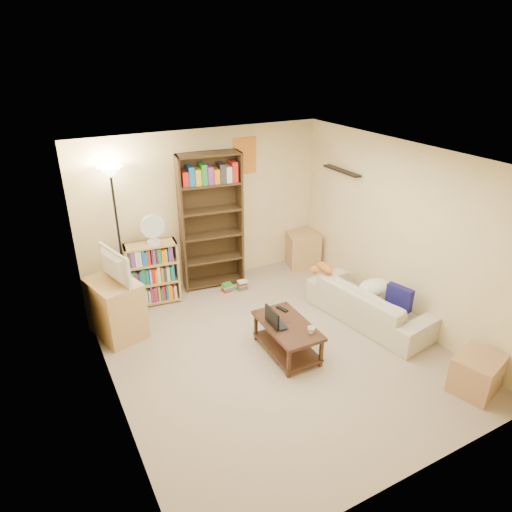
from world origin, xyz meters
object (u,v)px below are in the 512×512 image
at_px(mug, 311,330).
at_px(short_bookshelf, 153,273).
at_px(end_cabinet, 477,373).
at_px(coffee_table, 287,334).
at_px(desk_fan, 153,229).
at_px(floor_lamp, 114,197).
at_px(tabby_cat, 323,268).
at_px(side_table, 303,249).
at_px(laptop, 282,322).
at_px(sofa, 369,303).
at_px(tv_stand, 116,308).
at_px(tall_bookshelf, 211,219).
at_px(television, 110,267).

xyz_separation_m(mug, short_bookshelf, (-1.26, 2.35, 0.01)).
height_order(mug, end_cabinet, mug).
relative_size(coffee_table, end_cabinet, 1.84).
distance_m(desk_fan, floor_lamp, 0.69).
relative_size(tabby_cat, side_table, 0.72).
distance_m(laptop, side_table, 2.64).
height_order(desk_fan, end_cabinet, desk_fan).
xyz_separation_m(coffee_table, side_table, (1.61, 2.09, 0.02)).
bearing_deg(side_table, floor_lamp, 178.53).
distance_m(mug, end_cabinet, 1.92).
height_order(floor_lamp, end_cabinet, floor_lamp).
relative_size(sofa, laptop, 5.74).
distance_m(mug, tv_stand, 2.63).
relative_size(sofa, end_cabinet, 3.67).
bearing_deg(tv_stand, coffee_table, -53.87).
bearing_deg(tall_bookshelf, tabby_cat, -41.87).
bearing_deg(coffee_table, sofa, 5.32).
bearing_deg(end_cabinet, tabby_cat, 100.71).
relative_size(tv_stand, television, 1.08).
relative_size(tall_bookshelf, desk_fan, 4.79).
xyz_separation_m(television, side_table, (3.42, 0.64, -0.72)).
bearing_deg(tabby_cat, tv_stand, 166.90).
distance_m(coffee_table, floor_lamp, 3.01).
relative_size(mug, television, 0.15).
height_order(sofa, coffee_table, sofa).
height_order(short_bookshelf, end_cabinet, short_bookshelf).
distance_m(tabby_cat, tv_stand, 2.98).
relative_size(coffee_table, desk_fan, 2.16).
bearing_deg(side_table, desk_fan, -178.04).
xyz_separation_m(coffee_table, tall_bookshelf, (-0.09, 2.17, 0.87)).
bearing_deg(television, desk_fan, -68.83).
bearing_deg(end_cabinet, mug, 137.01).
xyz_separation_m(tabby_cat, floor_lamp, (-2.61, 1.39, 1.09)).
bearing_deg(mug, floor_lamp, 123.84).
height_order(coffee_table, mug, mug).
bearing_deg(short_bookshelf, tv_stand, -132.66).
bearing_deg(television, end_cabinet, -147.50).
distance_m(sofa, tabby_cat, 0.84).
bearing_deg(short_bookshelf, desk_fan, -33.61).
relative_size(sofa, tv_stand, 2.45).
xyz_separation_m(short_bookshelf, side_table, (2.73, 0.05, -0.19)).
bearing_deg(laptop, floor_lamp, 38.90).
xyz_separation_m(sofa, tall_bookshelf, (-1.53, 2.07, 0.87)).
height_order(television, side_table, television).
bearing_deg(coffee_table, mug, -63.54).
distance_m(sofa, end_cabinet, 1.72).
xyz_separation_m(television, short_bookshelf, (0.69, 0.59, -0.53)).
relative_size(laptop, side_table, 0.57).
xyz_separation_m(coffee_table, end_cabinet, (1.54, -1.61, -0.06)).
distance_m(tv_stand, floor_lamp, 1.52).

